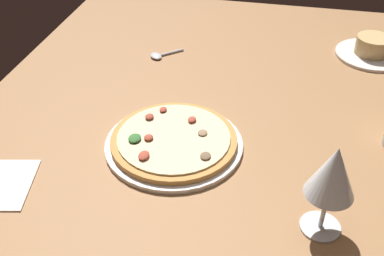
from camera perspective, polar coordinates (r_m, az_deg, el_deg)
The scene contains 5 objects.
dining_table at distance 100.63cm, azimuth 2.11°, elevation -1.52°, with size 150.00×110.00×4.00cm, color #996B42.
pizza_main at distance 95.10cm, azimuth -2.26°, elevation -1.66°, with size 28.25×28.25×3.40cm.
ramekin_on_saucer at distance 136.84cm, azimuth 21.21°, elevation 9.00°, with size 18.96×18.96×5.59cm.
wine_glass_far at distance 74.54cm, azimuth 16.90°, elevation -5.38°, with size 7.97×7.97×17.22cm.
spoon at distance 128.44cm, azimuth -3.98°, elevation 8.90°, with size 8.19×8.91×1.00cm.
Camera 1 is at (77.99, 12.84, 64.29)cm, focal length 43.50 mm.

